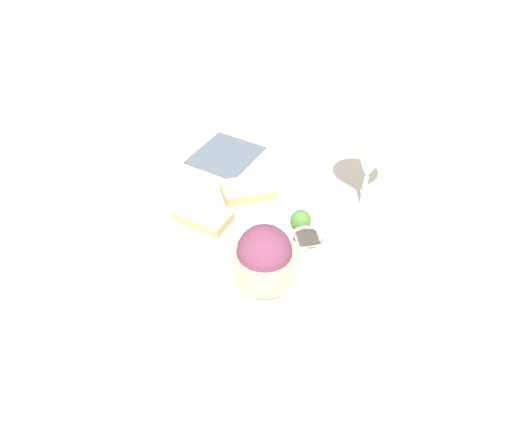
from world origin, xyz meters
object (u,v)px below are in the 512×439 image
at_px(sauce_ramekin, 307,243).
at_px(cheese_toast_near, 203,215).
at_px(salad_bowl, 264,257).
at_px(napkin, 225,155).
at_px(cheese_toast_far, 249,189).
at_px(fork, 118,222).
at_px(wine_glass, 370,156).

height_order(sauce_ramekin, cheese_toast_near, same).
xyz_separation_m(salad_bowl, napkin, (0.15, -0.32, -0.05)).
bearing_deg(salad_bowl, napkin, -64.82).
bearing_deg(salad_bowl, sauce_ramekin, -130.09).
xyz_separation_m(salad_bowl, cheese_toast_far, (0.07, -0.19, -0.03)).
distance_m(sauce_ramekin, napkin, 0.33).
relative_size(salad_bowl, fork, 0.59).
distance_m(cheese_toast_far, napkin, 0.16).
height_order(salad_bowl, fork, salad_bowl).
xyz_separation_m(cheese_toast_far, napkin, (0.08, -0.13, -0.02)).
distance_m(cheese_toast_near, wine_glass, 0.30).
xyz_separation_m(cheese_toast_far, wine_glass, (-0.21, -0.03, 0.09)).
bearing_deg(napkin, wine_glass, 159.89).
xyz_separation_m(napkin, fork, (0.13, 0.25, 0.00)).
bearing_deg(salad_bowl, fork, -14.78).
xyz_separation_m(sauce_ramekin, cheese_toast_near, (0.19, -0.03, -0.00)).
distance_m(salad_bowl, cheese_toast_far, 0.20).
bearing_deg(cheese_toast_near, sauce_ramekin, 169.90).
bearing_deg(napkin, fork, 61.93).
relative_size(sauce_ramekin, cheese_toast_near, 0.55).
xyz_separation_m(sauce_ramekin, fork, (0.34, -0.01, -0.03)).
bearing_deg(cheese_toast_far, fork, 28.07).
distance_m(salad_bowl, sauce_ramekin, 0.09).
xyz_separation_m(sauce_ramekin, napkin, (0.21, -0.25, -0.03)).
xyz_separation_m(cheese_toast_far, fork, (0.21, 0.11, -0.02)).
height_order(sauce_ramekin, cheese_toast_far, same).
xyz_separation_m(sauce_ramekin, wine_glass, (-0.08, -0.15, 0.08)).
xyz_separation_m(cheese_toast_near, fork, (0.15, 0.03, -0.02)).
xyz_separation_m(salad_bowl, sauce_ramekin, (-0.06, -0.07, -0.02)).
bearing_deg(salad_bowl, cheese_toast_far, -69.82).
relative_size(cheese_toast_near, napkin, 0.65).
height_order(wine_glass, napkin, wine_glass).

